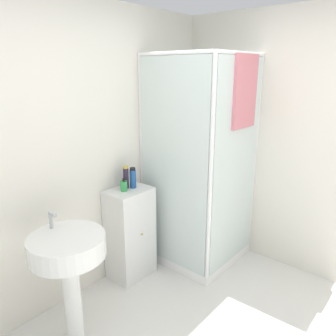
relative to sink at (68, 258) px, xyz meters
The scene contains 7 objects.
wall_back 0.80m from the sink, 55.11° to the left, with size 6.40×0.06×2.50m, color silver.
shower_enclosure 1.52m from the sink, ahead, with size 0.85×0.88×2.10m.
vanity_cabinet 0.92m from the sink, 18.48° to the left, with size 0.41×0.32×0.89m.
sink is the anchor object (origin of this frame).
soap_dispenser 0.88m from the sink, 20.06° to the left, with size 0.06×0.06×0.12m.
shampoo_bottle_tall_black 0.97m from the sink, 21.06° to the left, with size 0.05×0.05×0.21m.
shampoo_bottle_blue 1.00m from the sink, 17.70° to the left, with size 0.06×0.06×0.19m.
Camera 1 is at (-1.40, -0.59, 1.94)m, focal length 35.00 mm.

